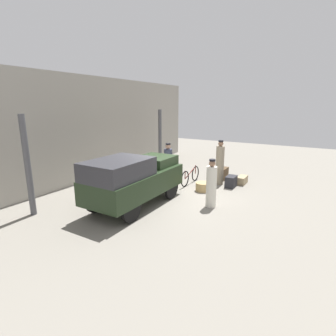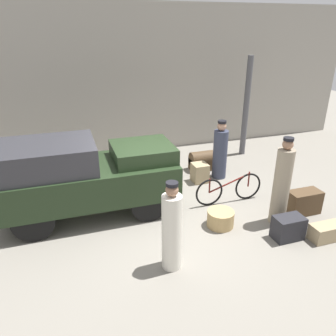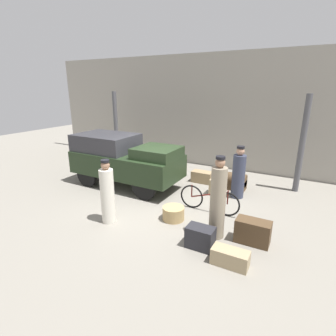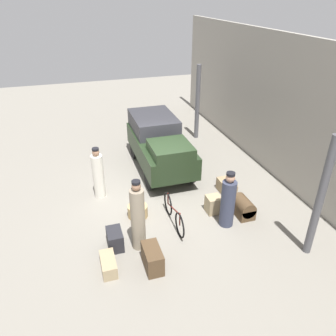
{
  "view_description": "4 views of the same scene",
  "coord_description": "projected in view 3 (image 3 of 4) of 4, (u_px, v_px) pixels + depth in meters",
  "views": [
    {
      "loc": [
        -8.12,
        -4.74,
        3.32
      ],
      "look_at": [
        0.2,
        0.2,
        0.95
      ],
      "focal_mm": 28.0,
      "sensor_mm": 36.0,
      "label": 1
    },
    {
      "loc": [
        -1.85,
        -6.08,
        3.81
      ],
      "look_at": [
        0.2,
        0.2,
        0.95
      ],
      "focal_mm": 35.0,
      "sensor_mm": 36.0,
      "label": 2
    },
    {
      "loc": [
        3.74,
        -6.24,
        3.25
      ],
      "look_at": [
        0.2,
        0.2,
        0.95
      ],
      "focal_mm": 28.0,
      "sensor_mm": 36.0,
      "label": 3
    },
    {
      "loc": [
        8.3,
        -2.3,
        5.57
      ],
      "look_at": [
        0.2,
        0.2,
        0.95
      ],
      "focal_mm": 35.0,
      "sensor_mm": 36.0,
      "label": 4
    }
  ],
  "objects": [
    {
      "name": "ground_plane",
      "position": [
        159.0,
        199.0,
        7.91
      ],
      "size": [
        30.0,
        30.0,
        0.0
      ],
      "primitive_type": "plane",
      "color": "gray"
    },
    {
      "name": "station_building_facade",
      "position": [
        210.0,
        112.0,
        10.64
      ],
      "size": [
        16.0,
        0.15,
        4.5
      ],
      "color": "gray",
      "rests_on": "ground"
    },
    {
      "name": "canopy_pillar_left",
      "position": [
        116.0,
        128.0,
        11.43
      ],
      "size": [
        0.18,
        0.18,
        3.05
      ],
      "color": "#4C4C51",
      "rests_on": "ground"
    },
    {
      "name": "canopy_pillar_right",
      "position": [
        302.0,
        145.0,
        8.06
      ],
      "size": [
        0.18,
        0.18,
        3.05
      ],
      "color": "#4C4C51",
      "rests_on": "ground"
    },
    {
      "name": "truck",
      "position": [
        124.0,
        158.0,
        8.73
      ],
      "size": [
        3.69,
        1.58,
        1.7
      ],
      "color": "black",
      "rests_on": "ground"
    },
    {
      "name": "bicycle",
      "position": [
        209.0,
        200.0,
        7.0
      ],
      "size": [
        1.67,
        0.04,
        0.71
      ],
      "color": "black",
      "rests_on": "ground"
    },
    {
      "name": "wicker_basket",
      "position": [
        173.0,
        213.0,
        6.64
      ],
      "size": [
        0.55,
        0.55,
        0.34
      ],
      "color": "tan",
      "rests_on": "ground"
    },
    {
      "name": "conductor_in_dark_uniform",
      "position": [
        107.0,
        194.0,
        6.36
      ],
      "size": [
        0.34,
        0.34,
        1.61
      ],
      "color": "silver",
      "rests_on": "ground"
    },
    {
      "name": "porter_lifting_near_truck",
      "position": [
        239.0,
        175.0,
        7.83
      ],
      "size": [
        0.38,
        0.38,
        1.59
      ],
      "color": "#33384C",
      "rests_on": "ground"
    },
    {
      "name": "porter_carrying_trunk",
      "position": [
        218.0,
        201.0,
        5.68
      ],
      "size": [
        0.34,
        0.34,
        1.87
      ],
      "color": "gray",
      "rests_on": "ground"
    },
    {
      "name": "trunk_large_brown",
      "position": [
        230.0,
        258.0,
        4.94
      ],
      "size": [
        0.7,
        0.32,
        0.32
      ],
      "color": "#9E8966",
      "rests_on": "ground"
    },
    {
      "name": "trunk_wicker_pale",
      "position": [
        253.0,
        232.0,
        5.62
      ],
      "size": [
        0.73,
        0.37,
        0.52
      ],
      "color": "#4C3823",
      "rests_on": "ground"
    },
    {
      "name": "suitcase_tan_flat",
      "position": [
        217.0,
        187.0,
        8.17
      ],
      "size": [
        0.4,
        0.4,
        0.5
      ],
      "color": "#9E8966",
      "rests_on": "ground"
    },
    {
      "name": "trunk_umber_medium",
      "position": [
        200.0,
        237.0,
        5.47
      ],
      "size": [
        0.58,
        0.36,
        0.47
      ],
      "color": "#232328",
      "rests_on": "ground"
    },
    {
      "name": "trunk_barrel_dark",
      "position": [
        235.0,
        182.0,
        8.6
      ],
      "size": [
        0.68,
        0.44,
        0.54
      ],
      "color": "#4C3823",
      "rests_on": "ground"
    },
    {
      "name": "suitcase_black_upright",
      "position": [
        202.0,
        177.0,
        9.23
      ],
      "size": [
        0.71,
        0.39,
        0.39
      ],
      "color": "#937A56",
      "rests_on": "ground"
    }
  ]
}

